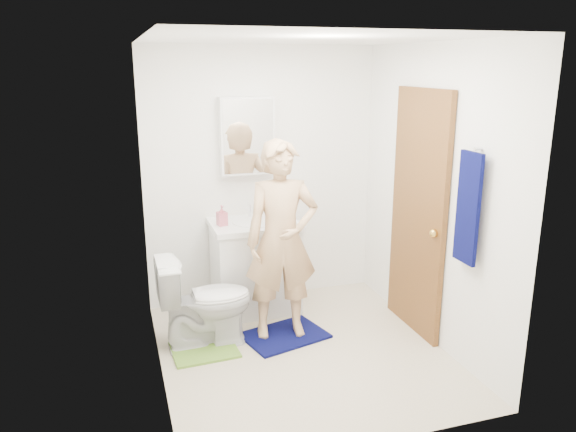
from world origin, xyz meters
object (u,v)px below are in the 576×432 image
object	(u,v)px
medicine_cabinet	(247,136)
towel	(468,208)
vanity_cabinet	(255,268)
man	(282,240)
toothbrush_cup	(274,212)
soap_dispenser	(222,216)
toilet	(205,301)

from	to	relation	value
medicine_cabinet	towel	bearing A→B (deg)	-55.39
vanity_cabinet	towel	bearing A→B (deg)	-51.53
towel	vanity_cabinet	bearing A→B (deg)	128.47
vanity_cabinet	man	distance (m)	0.74
vanity_cabinet	man	xyz separation A→B (m)	(0.08, -0.58, 0.44)
vanity_cabinet	towel	size ratio (longest dim) A/B	1.00
vanity_cabinet	toothbrush_cup	world-z (taller)	toothbrush_cup
man	toothbrush_cup	bearing A→B (deg)	84.95
vanity_cabinet	soap_dispenser	xyz separation A→B (m)	(-0.30, -0.03, 0.54)
toothbrush_cup	toilet	bearing A→B (deg)	-139.80
medicine_cabinet	toothbrush_cup	size ratio (longest dim) A/B	6.30
toothbrush_cup	man	size ratio (longest dim) A/B	0.07
towel	medicine_cabinet	bearing A→B (deg)	124.61
vanity_cabinet	towel	world-z (taller)	towel
toilet	medicine_cabinet	bearing A→B (deg)	-36.49
toothbrush_cup	man	bearing A→B (deg)	-101.34
soap_dispenser	toothbrush_cup	size ratio (longest dim) A/B	1.62
soap_dispenser	man	distance (m)	0.68
towel	toothbrush_cup	xyz separation A→B (m)	(-0.96, 1.60, -0.36)
toilet	towel	bearing A→B (deg)	-119.12
man	vanity_cabinet	bearing A→B (deg)	104.29
toothbrush_cup	man	distance (m)	0.71
medicine_cabinet	soap_dispenser	world-z (taller)	medicine_cabinet
soap_dispenser	vanity_cabinet	bearing A→B (deg)	4.89
soap_dispenser	man	size ratio (longest dim) A/B	0.11
vanity_cabinet	soap_dispenser	size ratio (longest dim) A/B	4.44
towel	toilet	world-z (taller)	towel
medicine_cabinet	soap_dispenser	distance (m)	0.77
towel	soap_dispenser	size ratio (longest dim) A/B	4.44
vanity_cabinet	towel	distance (m)	2.08
toothbrush_cup	man	xyz separation A→B (m)	(-0.14, -0.69, -0.05)
man	soap_dispenser	bearing A→B (deg)	130.73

